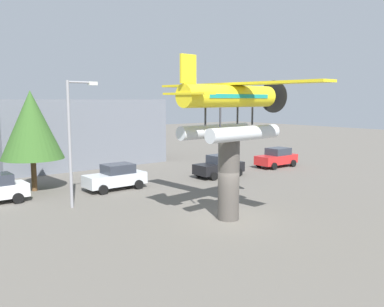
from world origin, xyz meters
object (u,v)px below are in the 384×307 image
(display_pedestal, at_px, (229,180))
(car_far_black, at_px, (220,166))
(streetlight_primary, at_px, (73,134))
(car_mid_silver, at_px, (116,177))
(floatplane_monument, at_px, (231,106))
(car_distant_red, at_px, (277,158))
(tree_east, at_px, (31,125))
(storefront_building, at_px, (78,132))

(display_pedestal, xyz_separation_m, car_far_black, (7.72, 9.07, -1.21))
(display_pedestal, height_order, streetlight_primary, streetlight_primary)
(car_mid_silver, distance_m, streetlight_primary, 5.95)
(car_mid_silver, bearing_deg, display_pedestal, 96.18)
(streetlight_primary, bearing_deg, floatplane_monument, -54.00)
(floatplane_monument, relative_size, car_distant_red, 2.49)
(car_distant_red, bearing_deg, tree_east, -10.36)
(display_pedestal, distance_m, car_distant_red, 17.79)
(car_distant_red, bearing_deg, floatplane_monument, 31.93)
(display_pedestal, bearing_deg, car_distant_red, 31.73)
(car_far_black, distance_m, tree_east, 14.40)
(car_distant_red, relative_size, storefront_building, 0.27)
(car_far_black, height_order, streetlight_primary, streetlight_primary)
(display_pedestal, bearing_deg, car_mid_silver, 96.18)
(tree_east, bearing_deg, car_mid_silver, -34.19)
(floatplane_monument, bearing_deg, tree_east, 109.60)
(display_pedestal, xyz_separation_m, tree_east, (-5.62, 13.12, 2.39))
(floatplane_monument, distance_m, tree_east, 14.38)
(car_mid_silver, height_order, streetlight_primary, streetlight_primary)
(car_mid_silver, distance_m, tree_east, 6.56)
(car_far_black, bearing_deg, tree_east, -16.88)
(display_pedestal, distance_m, storefront_building, 22.07)
(car_mid_silver, xyz_separation_m, storefront_building, (2.54, 11.96, 2.21))
(display_pedestal, relative_size, streetlight_primary, 0.58)
(car_mid_silver, bearing_deg, storefront_building, -102.01)
(streetlight_primary, bearing_deg, tree_east, 94.37)
(display_pedestal, distance_m, streetlight_primary, 9.21)
(floatplane_monument, bearing_deg, car_mid_silver, 92.84)
(car_far_black, bearing_deg, floatplane_monument, 50.05)
(floatplane_monument, relative_size, storefront_building, 0.68)
(floatplane_monument, xyz_separation_m, car_mid_silver, (-1.22, 10.03, -4.97))
(streetlight_primary, distance_m, storefront_building, 16.16)
(car_distant_red, xyz_separation_m, streetlight_primary, (-20.27, -2.02, 3.36))
(display_pedestal, xyz_separation_m, car_mid_silver, (-1.09, 10.04, -1.21))
(floatplane_monument, distance_m, storefront_building, 22.20)
(car_mid_silver, xyz_separation_m, streetlight_primary, (-4.09, -2.73, 3.36))
(display_pedestal, height_order, floatplane_monument, floatplane_monument)
(car_far_black, relative_size, streetlight_primary, 0.58)
(car_far_black, relative_size, tree_east, 0.62)
(car_distant_red, xyz_separation_m, storefront_building, (-13.64, 12.67, 2.21))
(car_far_black, distance_m, streetlight_primary, 13.44)
(car_mid_silver, bearing_deg, floatplane_monument, 96.92)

